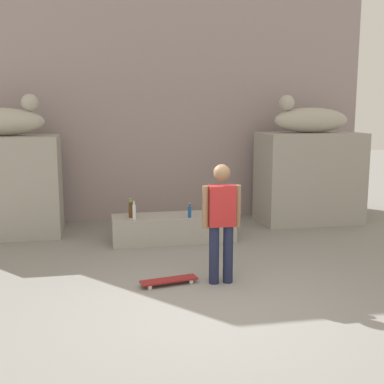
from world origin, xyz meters
name	(u,v)px	position (x,y,z in m)	size (l,w,h in m)	color
ground_plane	(212,307)	(0.00, 0.00, 0.00)	(40.00, 40.00, 0.00)	gray
facade_wall	(157,96)	(0.00, 5.37, 2.65)	(9.15, 0.60, 5.30)	#9E8C8D
pedestal_left	(4,186)	(-3.08, 4.16, 0.95)	(2.08, 1.21, 1.89)	#A39E93
pedestal_right	(309,177)	(3.08, 4.16, 0.95)	(2.08, 1.21, 1.89)	#A39E93
statue_reclining_left	(2,121)	(-3.04, 4.16, 2.18)	(1.64, 0.69, 0.78)	#B7B1A2
statue_reclining_right	(310,119)	(3.04, 4.16, 2.18)	(1.60, 0.57, 0.78)	#B7B1A2
ledge_block	(173,228)	(0.00, 3.13, 0.24)	(2.22, 0.73, 0.47)	#A39E93
skater	(221,218)	(0.31, 0.81, 0.92)	(0.54, 0.23, 1.67)	#1E233F
skateboard	(169,280)	(-0.41, 0.87, 0.06)	(0.82, 0.35, 0.08)	maroon
bottle_clear	(134,212)	(-0.72, 2.95, 0.61)	(0.06, 0.06, 0.33)	silver
bottle_blue	(190,212)	(0.26, 2.90, 0.58)	(0.06, 0.06, 0.26)	#194C99
bottle_brown	(131,211)	(-0.77, 3.10, 0.60)	(0.07, 0.07, 0.31)	#593314
bottle_green	(131,208)	(-0.75, 3.38, 0.60)	(0.07, 0.07, 0.29)	#1E722D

